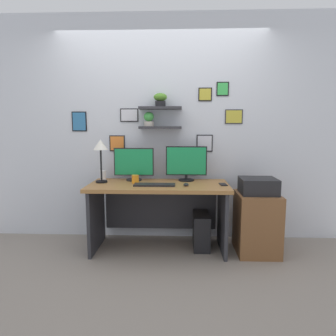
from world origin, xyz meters
name	(u,v)px	position (x,y,z in m)	size (l,w,h in m)	color
ground_plane	(159,249)	(0.00, 0.00, 0.00)	(8.00, 8.00, 0.00)	gray
back_wall_assembly	(161,128)	(0.00, 0.44, 1.36)	(4.40, 0.24, 2.70)	silver
desk	(159,202)	(0.00, 0.05, 0.54)	(1.54, 0.68, 0.75)	#9E6B38
monitor_left	(134,164)	(-0.31, 0.22, 0.94)	(0.47, 0.18, 0.38)	black
monitor_right	(186,163)	(0.31, 0.22, 0.96)	(0.47, 0.18, 0.40)	black
keyboard	(154,185)	(-0.04, -0.10, 0.76)	(0.44, 0.14, 0.02)	black
computer_mouse	(186,185)	(0.30, -0.10, 0.77)	(0.06, 0.09, 0.03)	black
desk_lamp	(101,149)	(-0.65, 0.07, 1.13)	(0.16, 0.16, 0.49)	black
cell_phone	(223,184)	(0.70, -0.03, 0.76)	(0.07, 0.14, 0.01)	black
coffee_mug	(135,179)	(-0.27, 0.04, 0.80)	(0.08, 0.08, 0.09)	orange
water_cup	(103,175)	(-0.68, 0.23, 0.81)	(0.07, 0.07, 0.11)	white
drawer_cabinet	(257,223)	(1.08, -0.04, 0.33)	(0.44, 0.50, 0.66)	brown
printer	(258,186)	(1.08, -0.04, 0.74)	(0.38, 0.34, 0.17)	black
computer_tower_right	(201,230)	(0.48, 0.07, 0.20)	(0.18, 0.40, 0.39)	black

